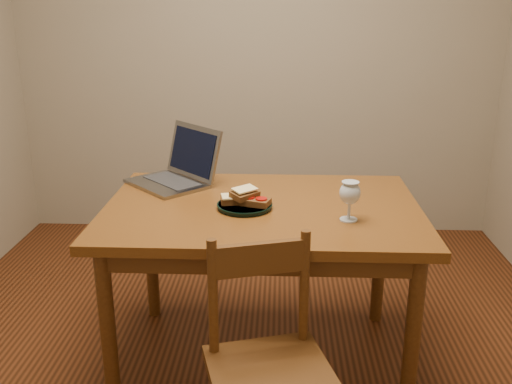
{
  "coord_description": "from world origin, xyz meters",
  "views": [
    {
      "loc": [
        0.16,
        -2.22,
        1.54
      ],
      "look_at": [
        0.06,
        -0.01,
        0.8
      ],
      "focal_mm": 40.0,
      "sensor_mm": 36.0,
      "label": 1
    }
  ],
  "objects_px": {
    "chair": "(269,356)",
    "milk_glass": "(350,201)",
    "table": "(262,224)",
    "laptop": "(179,168)",
    "plate": "(245,206)"
  },
  "relations": [
    {
      "from": "chair",
      "to": "milk_glass",
      "type": "bearing_deg",
      "value": 42.49
    },
    {
      "from": "table",
      "to": "chair",
      "type": "bearing_deg",
      "value": -86.1
    },
    {
      "from": "chair",
      "to": "milk_glass",
      "type": "distance_m",
      "value": 0.68
    },
    {
      "from": "milk_glass",
      "to": "laptop",
      "type": "relative_size",
      "value": 0.33
    },
    {
      "from": "chair",
      "to": "milk_glass",
      "type": "relative_size",
      "value": 3.02
    },
    {
      "from": "laptop",
      "to": "milk_glass",
      "type": "bearing_deg",
      "value": 13.68
    },
    {
      "from": "plate",
      "to": "milk_glass",
      "type": "distance_m",
      "value": 0.43
    },
    {
      "from": "table",
      "to": "laptop",
      "type": "bearing_deg",
      "value": 142.56
    },
    {
      "from": "milk_glass",
      "to": "table",
      "type": "bearing_deg",
      "value": 155.25
    },
    {
      "from": "chair",
      "to": "plate",
      "type": "xyz_separation_m",
      "value": [
        -0.11,
        0.6,
        0.3
      ]
    },
    {
      "from": "table",
      "to": "chair",
      "type": "relative_size",
      "value": 2.73
    },
    {
      "from": "plate",
      "to": "milk_glass",
      "type": "height_order",
      "value": "milk_glass"
    },
    {
      "from": "table",
      "to": "milk_glass",
      "type": "distance_m",
      "value": 0.41
    },
    {
      "from": "chair",
      "to": "laptop",
      "type": "relative_size",
      "value": 1.0
    },
    {
      "from": "milk_glass",
      "to": "chair",
      "type": "bearing_deg",
      "value": -121.35
    }
  ]
}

